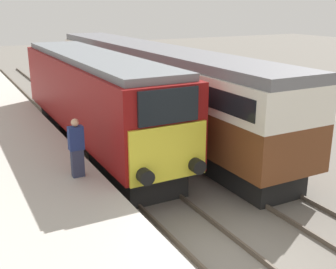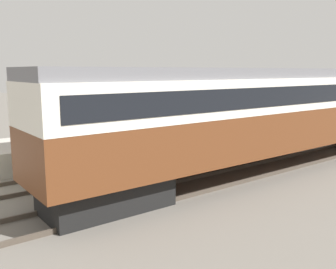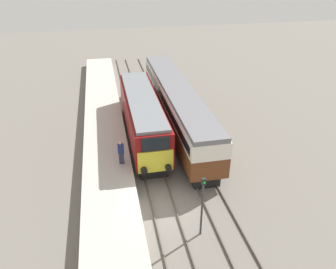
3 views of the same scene
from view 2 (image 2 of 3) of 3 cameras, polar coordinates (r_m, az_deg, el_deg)
name	(u,v)px [view 2 (image 2 of 3)]	position (r m, az deg, el deg)	size (l,w,h in m)	color
platform_left	(122,141)	(18.87, -7.02, -1.06)	(3.50, 50.00, 0.95)	#B7B2A8
rails_near_track	(98,173)	(14.74, -10.55, -5.82)	(1.51, 60.00, 0.14)	#4C4238
rails_far_track	(148,196)	(11.93, -3.01, -9.39)	(1.50, 60.00, 0.14)	#4C4238
locomotive	(190,110)	(16.91, 3.44, 3.76)	(2.70, 13.65, 4.02)	black
passenger_carriage	(278,108)	(15.89, 16.48, 3.88)	(2.75, 20.19, 4.06)	black
person_on_platform	(66,122)	(16.26, -15.34, 1.88)	(0.44, 0.26, 1.81)	#2D334C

